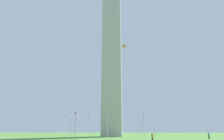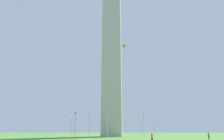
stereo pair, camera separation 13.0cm
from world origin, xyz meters
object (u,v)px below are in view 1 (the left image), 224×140
(flagpole_s, at_px, (115,125))
(flagpole_w, at_px, (71,124))
(person_teal_shirt, at_px, (209,136))
(obelisk_monument, at_px, (112,50))
(kite_orange_diamond, at_px, (124,46))
(flagpole_n, at_px, (107,122))
(flagpole_e, at_px, (154,124))
(flagpole_nw, at_px, (75,123))
(person_orange_shirt, at_px, (152,138))
(flagpole_ne, at_px, (144,123))
(flagpole_se, at_px, (140,125))
(flagpole_sw, at_px, (89,125))

(flagpole_s, distance_m, flagpole_w, 19.96)
(flagpole_w, distance_m, person_teal_shirt, 42.87)
(obelisk_monument, bearing_deg, kite_orange_diamond, 25.93)
(obelisk_monument, xyz_separation_m, flagpole_n, (14.18, 0.00, -26.85))
(flagpole_e, bearing_deg, flagpole_n, -45.00)
(flagpole_nw, bearing_deg, person_teal_shirt, 76.51)
(flagpole_w, bearing_deg, person_orange_shirt, 33.17)
(flagpole_n, xyz_separation_m, kite_orange_diamond, (-4.34, 4.79, 24.05))
(flagpole_ne, bearing_deg, flagpole_nw, -90.00)
(flagpole_w, bearing_deg, kite_orange_diamond, 62.64)
(flagpole_se, bearing_deg, flagpole_nw, -45.00)
(flagpole_w, bearing_deg, person_teal_shirt, 64.71)
(flagpole_ne, bearing_deg, flagpole_s, -157.50)
(person_orange_shirt, height_order, kite_orange_diamond, kite_orange_diamond)
(flagpole_ne, xyz_separation_m, person_teal_shirt, (8.28, 14.55, -3.29))
(flagpole_nw, bearing_deg, flagpole_e, 112.50)
(flagpole_n, bearing_deg, person_orange_shirt, 23.37)
(flagpole_e, relative_size, flagpole_nw, 1.00)
(flagpole_n, bearing_deg, flagpole_nw, -112.50)
(flagpole_sw, height_order, person_teal_shirt, flagpole_sw)
(person_teal_shirt, bearing_deg, obelisk_monument, -22.89)
(obelisk_monument, distance_m, person_orange_shirt, 48.08)
(kite_orange_diamond, bearing_deg, flagpole_ne, 87.77)
(flagpole_se, xyz_separation_m, flagpole_nw, (19.96, -19.96, 0.00))
(flagpole_e, bearing_deg, person_orange_shirt, -7.22)
(person_teal_shirt, height_order, kite_orange_diamond, kite_orange_diamond)
(flagpole_n, bearing_deg, flagpole_w, -135.00)
(person_orange_shirt, bearing_deg, flagpole_w, 34.75)
(flagpole_ne, bearing_deg, flagpole_n, -67.50)
(flagpole_se, distance_m, person_teal_shirt, 31.94)
(person_orange_shirt, xyz_separation_m, kite_orange_diamond, (-26.40, -4.75, 27.32))
(flagpole_e, relative_size, flagpole_sw, 1.00)
(obelisk_monument, relative_size, flagpole_sw, 8.37)
(flagpole_n, xyz_separation_m, flagpole_e, (-14.12, 14.12, 0.00))
(flagpole_e, distance_m, person_orange_shirt, 36.61)
(flagpole_s, xyz_separation_m, person_orange_shirt, (50.30, 9.54, -3.27))
(person_orange_shirt, bearing_deg, flagpole_ne, 0.60)
(flagpole_se, xyz_separation_m, flagpole_s, (-4.13, -9.98, 0.00))
(flagpole_ne, xyz_separation_m, kite_orange_diamond, (-0.20, -5.20, 24.05))
(flagpole_n, height_order, flagpole_e, same)
(flagpole_e, bearing_deg, flagpole_nw, -67.50)
(flagpole_n, height_order, flagpole_ne, same)
(flagpole_sw, bearing_deg, flagpole_s, 112.50)
(flagpole_e, bearing_deg, flagpole_ne, -22.50)
(flagpole_n, relative_size, flagpole_s, 1.00)
(flagpole_n, distance_m, person_teal_shirt, 25.10)
(flagpole_ne, height_order, person_orange_shirt, flagpole_ne)
(flagpole_s, distance_m, kite_orange_diamond, 34.24)
(flagpole_s, height_order, person_orange_shirt, flagpole_s)
(flagpole_ne, distance_m, flagpole_w, 26.08)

